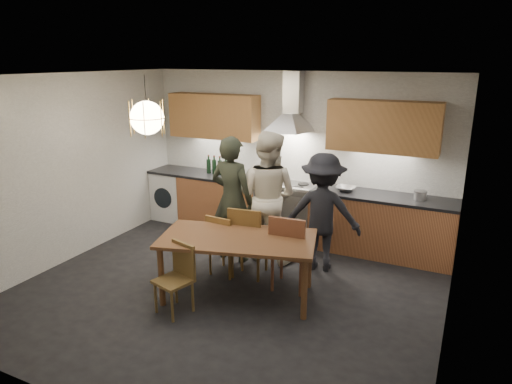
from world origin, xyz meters
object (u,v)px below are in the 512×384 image
at_px(person_left, 232,199).
at_px(wine_bottles, 220,165).
at_px(person_mid, 267,196).
at_px(person_right, 322,212).
at_px(chair_back_left, 223,241).
at_px(stock_pot, 420,196).
at_px(mixing_bowl, 346,189).
at_px(chair_front, 178,273).
at_px(dining_table, 238,244).

relative_size(person_left, wine_bottles, 3.47).
bearing_deg(person_mid, person_right, -177.61).
distance_m(chair_back_left, person_right, 1.38).
xyz_separation_m(person_mid, stock_pot, (1.94, 0.85, 0.04)).
xyz_separation_m(chair_back_left, wine_bottles, (-0.98, 1.65, 0.57)).
height_order(mixing_bowl, wine_bottles, wine_bottles).
distance_m(chair_front, mixing_bowl, 2.88).
height_order(chair_front, stock_pot, stock_pot).
bearing_deg(mixing_bowl, person_left, -141.12).
bearing_deg(person_left, chair_front, 98.85).
height_order(person_right, mixing_bowl, person_right).
distance_m(person_left, person_mid, 0.49).
distance_m(dining_table, person_right, 1.36).
bearing_deg(wine_bottles, chair_front, -69.87).
bearing_deg(chair_front, chair_back_left, 104.46).
bearing_deg(person_mid, person_left, 31.13).
height_order(chair_front, wine_bottles, wine_bottles).
xyz_separation_m(person_mid, mixing_bowl, (0.90, 0.83, 0.01)).
xyz_separation_m(chair_front, person_left, (-0.12, 1.50, 0.43)).
bearing_deg(chair_back_left, mixing_bowl, -122.12).
bearing_deg(person_right, wine_bottles, -33.38).
relative_size(chair_back_left, mixing_bowl, 2.95).
bearing_deg(person_left, person_right, -164.02).
bearing_deg(chair_front, stock_pot, 64.63).
distance_m(chair_back_left, chair_front, 0.98).
distance_m(dining_table, wine_bottles, 2.52).
bearing_deg(person_right, person_mid, -9.76).
bearing_deg(mixing_bowl, person_mid, -137.42).
bearing_deg(mixing_bowl, chair_front, -115.11).
xyz_separation_m(dining_table, chair_front, (-0.46, -0.58, -0.22)).
bearing_deg(chair_back_left, person_mid, -106.00).
xyz_separation_m(dining_table, chair_back_left, (-0.44, 0.40, -0.19)).
xyz_separation_m(chair_back_left, person_left, (-0.14, 0.53, 0.41)).
distance_m(dining_table, person_mid, 1.20).
relative_size(person_mid, mixing_bowl, 6.48).
bearing_deg(wine_bottles, mixing_bowl, -1.41).
bearing_deg(chair_front, dining_table, 67.14).
xyz_separation_m(dining_table, person_mid, (-0.15, 1.17, 0.25)).
relative_size(dining_table, wine_bottles, 3.85).
height_order(person_mid, mixing_bowl, person_mid).
distance_m(chair_back_left, person_left, 0.68).
distance_m(person_mid, mixing_bowl, 1.22).
xyz_separation_m(person_left, wine_bottles, (-0.84, 1.12, 0.16)).
height_order(chair_front, person_mid, person_mid).
xyz_separation_m(chair_front, mixing_bowl, (1.21, 2.57, 0.47)).
relative_size(person_mid, stock_pot, 10.76).
relative_size(person_left, person_right, 1.11).
bearing_deg(person_right, dining_table, 50.38).
relative_size(dining_table, person_right, 1.23).
height_order(dining_table, person_mid, person_mid).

